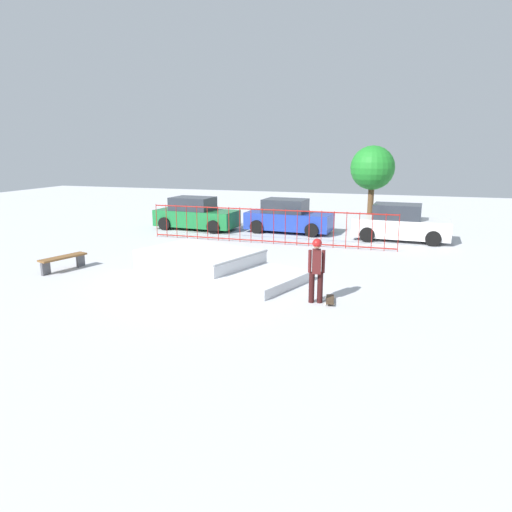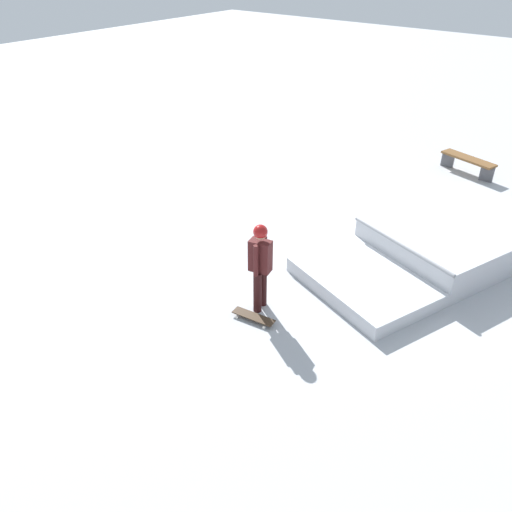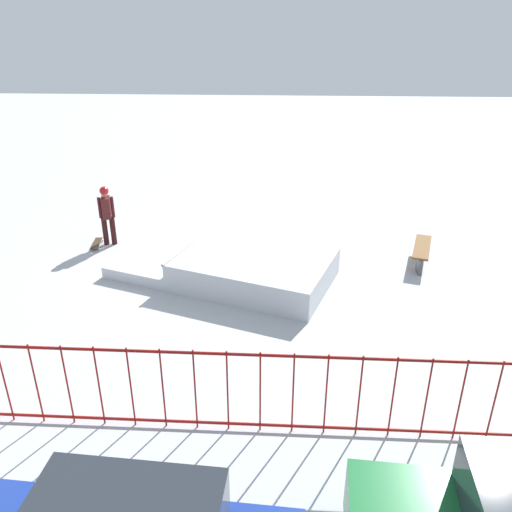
# 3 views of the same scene
# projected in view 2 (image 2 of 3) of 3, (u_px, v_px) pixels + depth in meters

# --- Properties ---
(ground_plane) EXTENTS (60.00, 60.00, 0.00)m
(ground_plane) POSITION_uv_depth(u_px,v_px,m) (378.00, 246.00, 11.40)
(ground_plane) COLOR #B7BABF
(skate_ramp) EXTENTS (5.96, 4.26, 0.74)m
(skate_ramp) POSITION_uv_depth(u_px,v_px,m) (444.00, 243.00, 10.88)
(skate_ramp) COLOR silver
(skate_ramp) RESTS_ON ground
(skater) EXTENTS (0.43, 0.42, 1.73)m
(skater) POSITION_uv_depth(u_px,v_px,m) (260.00, 261.00, 9.00)
(skater) COLOR black
(skater) RESTS_ON ground
(skateboard) EXTENTS (0.34, 0.82, 0.09)m
(skateboard) POSITION_uv_depth(u_px,v_px,m) (253.00, 317.00, 9.18)
(skateboard) COLOR #3F2D1E
(skateboard) RESTS_ON ground
(park_bench) EXTENTS (0.84, 1.65, 0.48)m
(park_bench) POSITION_uv_depth(u_px,v_px,m) (468.00, 162.00, 14.67)
(park_bench) COLOR brown
(park_bench) RESTS_ON ground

